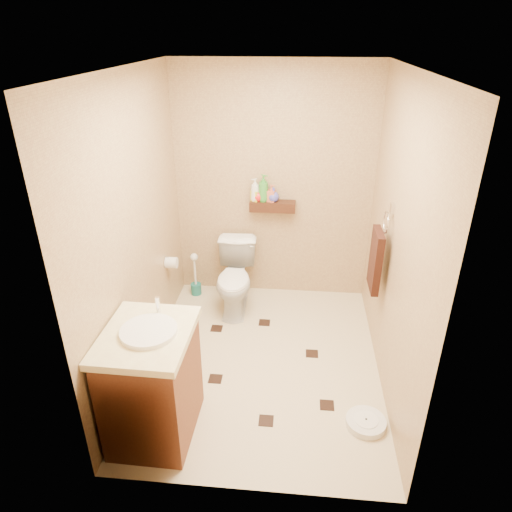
# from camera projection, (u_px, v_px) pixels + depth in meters

# --- Properties ---
(ground) EXTENTS (2.50, 2.50, 0.00)m
(ground) POSITION_uv_depth(u_px,v_px,m) (262.00, 362.00, 4.02)
(ground) COLOR beige
(ground) RESTS_ON ground
(wall_back) EXTENTS (2.00, 0.04, 2.40)m
(wall_back) POSITION_uv_depth(u_px,v_px,m) (273.00, 187.00, 4.59)
(wall_back) COLOR tan
(wall_back) RESTS_ON ground
(wall_front) EXTENTS (2.00, 0.04, 2.40)m
(wall_front) POSITION_uv_depth(u_px,v_px,m) (244.00, 337.00, 2.37)
(wall_front) COLOR tan
(wall_front) RESTS_ON ground
(wall_left) EXTENTS (0.04, 2.50, 2.40)m
(wall_left) POSITION_uv_depth(u_px,v_px,m) (136.00, 233.00, 3.56)
(wall_left) COLOR tan
(wall_left) RESTS_ON ground
(wall_right) EXTENTS (0.04, 2.50, 2.40)m
(wall_right) POSITION_uv_depth(u_px,v_px,m) (397.00, 243.00, 3.39)
(wall_right) COLOR tan
(wall_right) RESTS_ON ground
(ceiling) EXTENTS (2.00, 2.50, 0.02)m
(ceiling) POSITION_uv_depth(u_px,v_px,m) (265.00, 68.00, 2.94)
(ceiling) COLOR white
(ceiling) RESTS_ON wall_back
(wall_shelf) EXTENTS (0.46, 0.14, 0.10)m
(wall_shelf) POSITION_uv_depth(u_px,v_px,m) (273.00, 206.00, 4.60)
(wall_shelf) COLOR #3E1F10
(wall_shelf) RESTS_ON wall_back
(floor_accents) EXTENTS (1.14, 1.37, 0.01)m
(floor_accents) POSITION_uv_depth(u_px,v_px,m) (265.00, 364.00, 3.98)
(floor_accents) COLOR black
(floor_accents) RESTS_ON ground
(toilet) EXTENTS (0.42, 0.70, 0.70)m
(toilet) POSITION_uv_depth(u_px,v_px,m) (235.00, 279.00, 4.63)
(toilet) COLOR white
(toilet) RESTS_ON ground
(vanity) EXTENTS (0.59, 0.71, 0.99)m
(vanity) POSITION_uv_depth(u_px,v_px,m) (152.00, 382.00, 3.15)
(vanity) COLOR brown
(vanity) RESTS_ON ground
(bathroom_scale) EXTENTS (0.37, 0.37, 0.06)m
(bathroom_scale) POSITION_uv_depth(u_px,v_px,m) (366.00, 422.00, 3.36)
(bathroom_scale) COLOR silver
(bathroom_scale) RESTS_ON ground
(toilet_brush) EXTENTS (0.11, 0.11, 0.49)m
(toilet_brush) POSITION_uv_depth(u_px,v_px,m) (196.00, 280.00, 4.96)
(toilet_brush) COLOR #1A6862
(toilet_brush) RESTS_ON ground
(towel_ring) EXTENTS (0.12, 0.30, 0.76)m
(towel_ring) POSITION_uv_depth(u_px,v_px,m) (376.00, 258.00, 3.74)
(towel_ring) COLOR silver
(towel_ring) RESTS_ON wall_right
(toilet_paper) EXTENTS (0.12, 0.11, 0.12)m
(toilet_paper) POSITION_uv_depth(u_px,v_px,m) (171.00, 263.00, 4.40)
(toilet_paper) COLOR silver
(toilet_paper) RESTS_ON wall_left
(bottle_a) EXTENTS (0.12, 0.12, 0.23)m
(bottle_a) POSITION_uv_depth(u_px,v_px,m) (255.00, 190.00, 4.54)
(bottle_a) COLOR silver
(bottle_a) RESTS_ON wall_shelf
(bottle_b) EXTENTS (0.10, 0.10, 0.16)m
(bottle_b) POSITION_uv_depth(u_px,v_px,m) (255.00, 193.00, 4.55)
(bottle_b) COLOR gold
(bottle_b) RESTS_ON wall_shelf
(bottle_c) EXTENTS (0.15, 0.15, 0.14)m
(bottle_c) POSITION_uv_depth(u_px,v_px,m) (258.00, 194.00, 4.56)
(bottle_c) COLOR red
(bottle_c) RESTS_ON wall_shelf
(bottle_d) EXTENTS (0.15, 0.15, 0.27)m
(bottle_d) POSITION_uv_depth(u_px,v_px,m) (263.00, 188.00, 4.52)
(bottle_d) COLOR #36882D
(bottle_d) RESTS_ON wall_shelf
(bottle_e) EXTENTS (0.10, 0.09, 0.17)m
(bottle_e) POSITION_uv_depth(u_px,v_px,m) (271.00, 193.00, 4.54)
(bottle_e) COLOR #C35C41
(bottle_e) RESTS_ON wall_shelf
(bottle_f) EXTENTS (0.16, 0.16, 0.14)m
(bottle_f) POSITION_uv_depth(u_px,v_px,m) (273.00, 195.00, 4.54)
(bottle_f) COLOR #4747B2
(bottle_f) RESTS_ON wall_shelf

